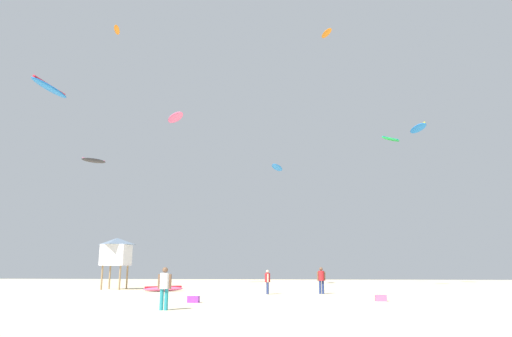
% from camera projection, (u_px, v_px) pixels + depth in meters
% --- Properties ---
extents(ground_plane, '(120.00, 120.00, 0.00)m').
position_uv_depth(ground_plane, '(203.00, 322.00, 14.31)').
color(ground_plane, beige).
extents(person_foreground, '(0.56, 0.38, 1.70)m').
position_uv_depth(person_foreground, '(165.00, 285.00, 18.45)').
color(person_foreground, teal).
rests_on(person_foreground, ground).
extents(person_midground, '(0.35, 0.51, 1.57)m').
position_uv_depth(person_midground, '(268.00, 280.00, 30.07)').
color(person_midground, navy).
rests_on(person_midground, ground).
extents(person_left, '(0.57, 0.39, 1.74)m').
position_uv_depth(person_left, '(321.00, 278.00, 30.45)').
color(person_left, navy).
rests_on(person_left, ground).
extents(kite_grounded_near, '(2.99, 2.86, 0.39)m').
position_uv_depth(kite_grounded_near, '(163.00, 289.00, 33.78)').
color(kite_grounded_near, '#E5598C').
rests_on(kite_grounded_near, ground).
extents(lifeguard_tower, '(2.30, 2.30, 4.15)m').
position_uv_depth(lifeguard_tower, '(116.00, 251.00, 37.57)').
color(lifeguard_tower, '#8C704C').
rests_on(lifeguard_tower, ground).
extents(cooler_box, '(0.56, 0.36, 0.32)m').
position_uv_depth(cooler_box, '(193.00, 299.00, 22.40)').
color(cooler_box, purple).
rests_on(cooler_box, ground).
extents(gear_bag, '(0.56, 0.36, 0.32)m').
position_uv_depth(gear_bag, '(381.00, 298.00, 23.40)').
color(gear_bag, '#E5598C').
rests_on(gear_bag, ground).
extents(kite_aloft_0, '(2.37, 2.03, 0.62)m').
position_uv_depth(kite_aloft_0, '(391.00, 139.00, 45.72)').
color(kite_aloft_0, green).
extents(kite_aloft_1, '(1.78, 3.82, 0.67)m').
position_uv_depth(kite_aloft_1, '(418.00, 128.00, 51.93)').
color(kite_aloft_1, blue).
extents(kite_aloft_2, '(1.43, 3.54, 0.39)m').
position_uv_depth(kite_aloft_2, '(277.00, 168.00, 49.69)').
color(kite_aloft_2, blue).
extents(kite_aloft_3, '(1.98, 2.02, 0.43)m').
position_uv_depth(kite_aloft_3, '(94.00, 161.00, 40.54)').
color(kite_aloft_3, '#2D2D33').
extents(kite_aloft_4, '(1.54, 4.11, 0.73)m').
position_uv_depth(kite_aloft_4, '(50.00, 88.00, 34.25)').
color(kite_aloft_4, blue).
extents(kite_aloft_5, '(3.40, 4.03, 0.75)m').
position_uv_depth(kite_aloft_5, '(175.00, 117.00, 52.99)').
color(kite_aloft_5, '#E5598C').
extents(kite_aloft_6, '(1.27, 2.18, 0.35)m').
position_uv_depth(kite_aloft_6, '(117.00, 30.00, 48.23)').
color(kite_aloft_6, orange).
extents(kite_aloft_7, '(1.52, 2.31, 0.51)m').
position_uv_depth(kite_aloft_7, '(327.00, 33.00, 51.72)').
color(kite_aloft_7, orange).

